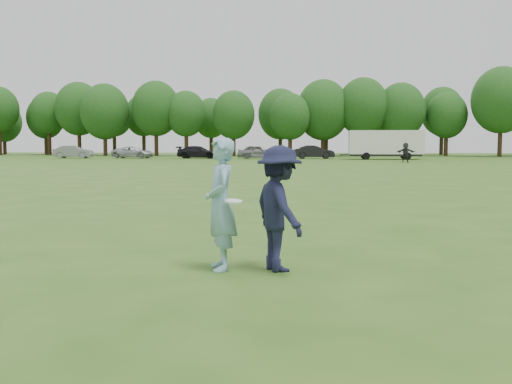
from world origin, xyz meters
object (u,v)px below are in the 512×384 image
car_e (258,152)px  car_f (314,152)px  cargo_trailer (386,143)px  player_far_d (406,153)px  thrower (221,204)px  defender (279,208)px  car_b (73,152)px  car_d (198,152)px  car_c (133,152)px

car_e → car_f: size_ratio=0.99×
cargo_trailer → player_far_d: bearing=-85.8°
thrower → player_far_d: (10.17, 48.68, -0.06)m
defender → car_b: bearing=-3.4°
car_b → player_far_d: bearing=-110.4°
car_f → cargo_trailer: 8.23m
player_far_d → defender: bearing=-103.8°
car_d → car_b: bearing=95.3°
thrower → player_far_d: size_ratio=1.06×
car_d → car_f: car_f is taller
car_d → cargo_trailer: cargo_trailer is taller
thrower → car_f: thrower is taller
car_d → car_e: (7.09, -1.10, 0.06)m
car_c → car_f: (21.46, -0.25, 0.08)m
thrower → car_f: size_ratio=0.43×
cargo_trailer → car_e: bearing=175.9°
defender → thrower: bearing=63.7°
defender → car_d: bearing=-16.3°
defender → car_c: size_ratio=0.38×
thrower → car_d: (-11.88, 60.41, -0.27)m
thrower → cargo_trailer: size_ratio=0.22×
car_c → defender: bearing=-154.1°
car_e → car_c: bearing=82.1°
defender → car_f: 60.53m
car_b → car_c: 7.09m
thrower → player_far_d: thrower is taller
defender → car_f: size_ratio=0.40×
defender → car_b: size_ratio=0.41×
thrower → car_c: thrower is taller
thrower → car_b: size_ratio=0.43×
thrower → defender: (0.88, 0.03, -0.06)m
car_e → car_d: bearing=79.0°
defender → car_b: 66.18m
player_far_d → car_e: (-14.97, 10.62, -0.15)m
car_b → car_d: bearing=-92.1°
car_d → car_e: 7.17m
defender → car_b: defender is taller
defender → car_d: size_ratio=0.38×
defender → car_d: 61.71m
thrower → car_b: thrower is taller
player_far_d → cargo_trailer: (-0.71, 9.61, 0.84)m
car_f → thrower: bearing=171.2°
car_d → cargo_trailer: size_ratio=0.56×
player_far_d → car_f: size_ratio=0.40×
player_far_d → car_e: 18.35m
player_far_d → cargo_trailer: size_ratio=0.21×
car_e → car_f: (6.40, 1.26, -0.02)m
car_b → car_e: (22.12, -0.79, 0.03)m
player_far_d → car_c: 32.39m
defender → player_far_d: bearing=-39.1°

